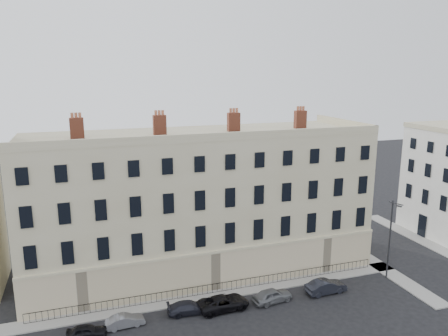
{
  "coord_description": "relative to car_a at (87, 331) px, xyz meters",
  "views": [
    {
      "loc": [
        -17.83,
        -32.0,
        21.46
      ],
      "look_at": [
        -3.76,
        10.0,
        11.49
      ],
      "focal_mm": 35.0,
      "sensor_mm": 36.0,
      "label": 1
    }
  ],
  "objects": [
    {
      "name": "car_f",
      "position": [
        22.49,
        0.2,
        0.13
      ],
      "size": [
        4.2,
        1.62,
        1.37
      ],
      "primitive_type": "imported",
      "rotation": [
        0.0,
        0.0,
        1.61
      ],
      "color": "black",
      "rests_on": "ground"
    },
    {
      "name": "pavement_east_return",
      "position": [
        31.37,
        6.17,
        -0.49
      ],
      "size": [
        2.0,
        24.0,
        0.12
      ],
      "primitive_type": "cube",
      "color": "gray",
      "rests_on": "ground"
    },
    {
      "name": "pavement_terrace",
      "position": [
        8.37,
        3.17,
        -0.49
      ],
      "size": [
        48.0,
        2.0,
        0.12
      ],
      "primitive_type": "cube",
      "color": "gray",
      "rests_on": "ground"
    },
    {
      "name": "railings",
      "position": [
        12.37,
        3.57,
        -0.0
      ],
      "size": [
        35.0,
        0.04,
        0.96
      ],
      "color": "black",
      "rests_on": "ground"
    },
    {
      "name": "car_c",
      "position": [
        8.82,
        0.91,
        0.01
      ],
      "size": [
        3.98,
        1.78,
        1.13
      ],
      "primitive_type": "imported",
      "rotation": [
        0.0,
        0.0,
        1.52
      ],
      "color": "black",
      "rests_on": "ground"
    },
    {
      "name": "car_a",
      "position": [
        0.0,
        0.0,
        0.0
      ],
      "size": [
        3.36,
        1.62,
        1.11
      ],
      "primitive_type": "imported",
      "rotation": [
        0.0,
        0.0,
        1.47
      ],
      "color": "black",
      "rests_on": "ground"
    },
    {
      "name": "ground",
      "position": [
        18.37,
        -1.83,
        -0.55
      ],
      "size": [
        160.0,
        160.0,
        0.0
      ],
      "primitive_type": "plane",
      "color": "black",
      "rests_on": "ground"
    },
    {
      "name": "car_d",
      "position": [
        12.01,
        0.52,
        0.11
      ],
      "size": [
        4.85,
        2.42,
        1.32
      ],
      "primitive_type": "imported",
      "rotation": [
        0.0,
        0.0,
        1.62
      ],
      "color": "black",
      "rests_on": "ground"
    },
    {
      "name": "pavement_adjacent",
      "position": [
        41.37,
        8.17,
        -0.49
      ],
      "size": [
        2.0,
        20.0,
        0.12
      ],
      "primitive_type": "cube",
      "color": "gray",
      "rests_on": "ground"
    },
    {
      "name": "terrace",
      "position": [
        12.4,
        10.14,
        6.94
      ],
      "size": [
        36.22,
        12.22,
        17.0
      ],
      "color": "#B8AD89",
      "rests_on": "ground"
    },
    {
      "name": "car_e",
      "position": [
        16.8,
        0.31,
        0.11
      ],
      "size": [
        4.09,
        2.08,
        1.33
      ],
      "primitive_type": "imported",
      "rotation": [
        0.0,
        0.0,
        1.71
      ],
      "color": "slate",
      "rests_on": "ground"
    },
    {
      "name": "streetlamp",
      "position": [
        30.34,
        0.94,
        4.17
      ],
      "size": [
        0.7,
        1.79,
        8.52
      ],
      "rotation": [
        0.0,
        0.0,
        0.3
      ],
      "color": "#2F3034",
      "rests_on": "ground"
    },
    {
      "name": "car_b",
      "position": [
        3.14,
        0.59,
        -0.01
      ],
      "size": [
        3.37,
        1.39,
        1.09
      ],
      "primitive_type": "imported",
      "rotation": [
        0.0,
        0.0,
        1.64
      ],
      "color": "slate",
      "rests_on": "ground"
    }
  ]
}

